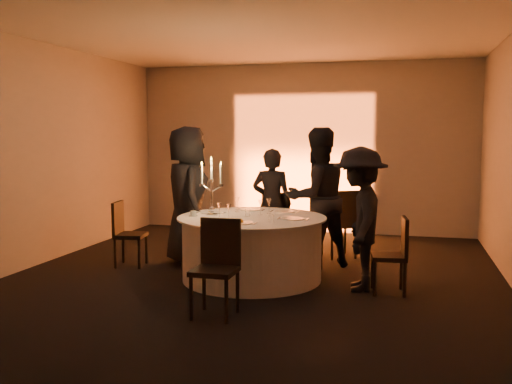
% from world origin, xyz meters
% --- Properties ---
extents(floor, '(7.00, 7.00, 0.00)m').
position_xyz_m(floor, '(0.00, 0.00, 0.00)').
color(floor, black).
rests_on(floor, ground).
extents(ceiling, '(7.00, 7.00, 0.00)m').
position_xyz_m(ceiling, '(0.00, 0.00, 3.00)').
color(ceiling, silver).
rests_on(ceiling, wall_back).
extents(wall_back, '(7.00, 0.00, 7.00)m').
position_xyz_m(wall_back, '(0.00, 3.50, 1.50)').
color(wall_back, '#AAA49E').
rests_on(wall_back, floor).
extents(wall_front, '(7.00, 0.00, 7.00)m').
position_xyz_m(wall_front, '(0.00, -3.50, 1.50)').
color(wall_front, '#AAA49E').
rests_on(wall_front, floor).
extents(wall_left, '(0.00, 7.00, 7.00)m').
position_xyz_m(wall_left, '(-3.00, 0.00, 1.50)').
color(wall_left, '#AAA49E').
rests_on(wall_left, floor).
extents(uplighter_fixture, '(0.25, 0.12, 0.10)m').
position_xyz_m(uplighter_fixture, '(0.00, 3.20, 0.05)').
color(uplighter_fixture, black).
rests_on(uplighter_fixture, floor).
extents(banquet_table, '(1.80, 1.80, 0.77)m').
position_xyz_m(banquet_table, '(0.00, 0.00, 0.38)').
color(banquet_table, black).
rests_on(banquet_table, floor).
extents(chair_left, '(0.43, 0.43, 0.87)m').
position_xyz_m(chair_left, '(-1.82, 0.26, 0.48)').
color(chair_left, black).
rests_on(chair_left, floor).
extents(chair_back_left, '(0.41, 0.41, 0.93)m').
position_xyz_m(chair_back_left, '(0.01, 1.42, 0.52)').
color(chair_back_left, black).
rests_on(chair_back_left, floor).
extents(chair_back_right, '(0.58, 0.58, 0.97)m').
position_xyz_m(chair_back_right, '(0.92, 1.46, 0.55)').
color(chair_back_right, black).
rests_on(chair_back_right, floor).
extents(chair_right, '(0.42, 0.41, 0.85)m').
position_xyz_m(chair_right, '(1.69, -0.18, 0.48)').
color(chair_right, black).
rests_on(chair_right, floor).
extents(chair_front, '(0.42, 0.42, 0.94)m').
position_xyz_m(chair_front, '(0.02, -1.38, 0.53)').
color(chair_front, black).
rests_on(chair_front, floor).
extents(guest_left, '(0.97, 1.09, 1.87)m').
position_xyz_m(guest_left, '(-1.06, 0.61, 0.93)').
color(guest_left, black).
rests_on(guest_left, floor).
extents(guest_back_left, '(0.58, 0.39, 1.56)m').
position_xyz_m(guest_back_left, '(-0.03, 1.20, 0.78)').
color(guest_back_left, black).
rests_on(guest_back_left, floor).
extents(guest_back_right, '(1.14, 1.11, 1.85)m').
position_xyz_m(guest_back_right, '(0.66, 0.85, 0.92)').
color(guest_back_right, black).
rests_on(guest_back_right, floor).
extents(guest_right, '(0.70, 1.10, 1.63)m').
position_xyz_m(guest_right, '(1.29, -0.12, 0.81)').
color(guest_right, black).
rests_on(guest_right, floor).
extents(plate_left, '(0.36, 0.27, 0.08)m').
position_xyz_m(plate_left, '(-0.58, 0.17, 0.79)').
color(plate_left, white).
rests_on(plate_left, banquet_table).
extents(plate_back_left, '(0.36, 0.26, 0.01)m').
position_xyz_m(plate_back_left, '(-0.17, 0.57, 0.78)').
color(plate_back_left, white).
rests_on(plate_back_left, banquet_table).
extents(plate_back_right, '(0.36, 0.25, 0.01)m').
position_xyz_m(plate_back_right, '(0.30, 0.49, 0.78)').
color(plate_back_right, white).
rests_on(plate_back_right, banquet_table).
extents(plate_right, '(0.36, 0.27, 0.01)m').
position_xyz_m(plate_right, '(0.52, -0.07, 0.78)').
color(plate_right, white).
rests_on(plate_right, banquet_table).
extents(plate_front, '(0.36, 0.28, 0.08)m').
position_xyz_m(plate_front, '(0.01, -0.52, 0.79)').
color(plate_front, white).
rests_on(plate_front, banquet_table).
extents(coffee_cup, '(0.11, 0.11, 0.07)m').
position_xyz_m(coffee_cup, '(-0.70, -0.14, 0.80)').
color(coffee_cup, white).
rests_on(coffee_cup, banquet_table).
extents(candelabra, '(0.30, 0.15, 0.73)m').
position_xyz_m(candelabra, '(-0.50, -0.04, 1.02)').
color(candelabra, silver).
rests_on(candelabra, banquet_table).
extents(wine_glass_a, '(0.07, 0.07, 0.19)m').
position_xyz_m(wine_glass_a, '(0.07, 0.15, 0.91)').
color(wine_glass_a, silver).
rests_on(wine_glass_a, banquet_table).
extents(wine_glass_b, '(0.07, 0.07, 0.19)m').
position_xyz_m(wine_glass_b, '(0.14, 0.30, 0.91)').
color(wine_glass_b, silver).
rests_on(wine_glass_b, banquet_table).
extents(wine_glass_c, '(0.07, 0.07, 0.19)m').
position_xyz_m(wine_glass_c, '(-0.19, -0.33, 0.91)').
color(wine_glass_c, silver).
rests_on(wine_glass_c, banquet_table).
extents(wine_glass_d, '(0.07, 0.07, 0.19)m').
position_xyz_m(wine_glass_d, '(-0.29, 0.35, 0.91)').
color(wine_glass_d, silver).
rests_on(wine_glass_d, banquet_table).
extents(wine_glass_e, '(0.07, 0.07, 0.19)m').
position_xyz_m(wine_glass_e, '(-0.33, -0.26, 0.91)').
color(wine_glass_e, silver).
rests_on(wine_glass_e, banquet_table).
extents(tumbler_a, '(0.07, 0.07, 0.09)m').
position_xyz_m(tumbler_a, '(-0.06, 0.02, 0.82)').
color(tumbler_a, silver).
rests_on(tumbler_a, banquet_table).
extents(tumbler_b, '(0.07, 0.07, 0.09)m').
position_xyz_m(tumbler_b, '(0.33, -0.39, 0.82)').
color(tumbler_b, silver).
rests_on(tumbler_b, banquet_table).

